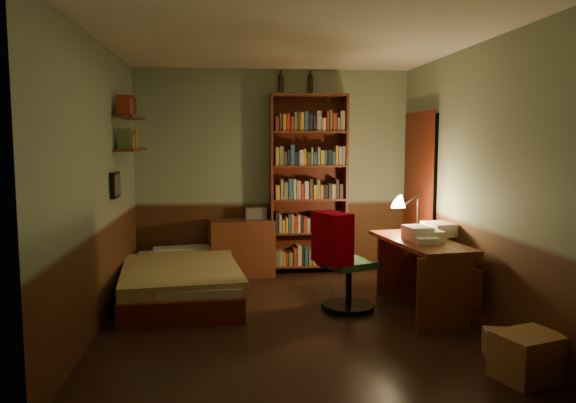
{
  "coord_description": "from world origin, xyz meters",
  "views": [
    {
      "loc": [
        -0.59,
        -5.21,
        1.7
      ],
      "look_at": [
        0.0,
        0.25,
        1.1
      ],
      "focal_mm": 35.0,
      "sensor_mm": 36.0,
      "label": 1
    }
  ],
  "objects": [
    {
      "name": "bookshelf",
      "position": [
        0.44,
        1.85,
        1.14
      ],
      "size": [
        0.98,
        0.32,
        2.28
      ],
      "primitive_type": "cube",
      "rotation": [
        0.0,
        0.0,
        -0.01
      ],
      "color": "#542714",
      "rests_on": "ground"
    },
    {
      "name": "wall_shelf_lower",
      "position": [
        -1.64,
        1.1,
        1.6
      ],
      "size": [
        0.2,
        0.9,
        0.03
      ],
      "primitive_type": "cube",
      "color": "#542714",
      "rests_on": "wall_left"
    },
    {
      "name": "door_trim",
      "position": [
        1.69,
        1.3,
        1.0
      ],
      "size": [
        0.02,
        0.98,
        2.08
      ],
      "primitive_type": "cube",
      "color": "#4B170B",
      "rests_on": "ground"
    },
    {
      "name": "desk",
      "position": [
        1.31,
        0.11,
        0.36
      ],
      "size": [
        0.72,
        1.4,
        0.72
      ],
      "primitive_type": "cube",
      "rotation": [
        0.0,
        0.0,
        0.13
      ],
      "color": "#542714",
      "rests_on": "ground"
    },
    {
      "name": "mini_stereo",
      "position": [
        -0.24,
        1.89,
        0.78
      ],
      "size": [
        0.27,
        0.21,
        0.14
      ],
      "primitive_type": "cube",
      "rotation": [
        0.0,
        0.0,
        0.03
      ],
      "color": "#B2B2B7",
      "rests_on": "dresser"
    },
    {
      "name": "framed_picture",
      "position": [
        -1.72,
        0.6,
        1.25
      ],
      "size": [
        0.04,
        0.32,
        0.26
      ],
      "primitive_type": "cube",
      "color": "black",
      "rests_on": "wall_left"
    },
    {
      "name": "wall_right",
      "position": [
        1.76,
        0.0,
        1.3
      ],
      "size": [
        0.02,
        4.0,
        2.6
      ],
      "primitive_type": "cube",
      "color": "gray",
      "rests_on": "ground"
    },
    {
      "name": "red_jacket",
      "position": [
        0.44,
        0.17,
        1.14
      ],
      "size": [
        0.39,
        0.48,
        0.5
      ],
      "primitive_type": "cube",
      "rotation": [
        0.0,
        0.0,
        -0.44
      ],
      "color": "#A70011",
      "rests_on": "office_chair"
    },
    {
      "name": "bed",
      "position": [
        -1.09,
        0.9,
        0.32
      ],
      "size": [
        1.29,
        2.21,
        0.64
      ],
      "primitive_type": "cube",
      "rotation": [
        0.0,
        0.0,
        0.07
      ],
      "color": "olive",
      "rests_on": "ground"
    },
    {
      "name": "desk_lamp",
      "position": [
        1.47,
        0.67,
        1.06
      ],
      "size": [
        0.22,
        0.22,
        0.68
      ],
      "primitive_type": "cone",
      "rotation": [
        0.0,
        0.0,
        -0.08
      ],
      "color": "black",
      "rests_on": "desk"
    },
    {
      "name": "paper_stack",
      "position": [
        1.58,
        0.34,
        0.78
      ],
      "size": [
        0.31,
        0.38,
        0.13
      ],
      "primitive_type": "cube",
      "rotation": [
        0.0,
        0.0,
        0.2
      ],
      "color": "silver",
      "rests_on": "desk"
    },
    {
      "name": "wall_left",
      "position": [
        -1.76,
        0.0,
        1.3
      ],
      "size": [
        0.02,
        4.0,
        2.6
      ],
      "primitive_type": "cube",
      "color": "gray",
      "rests_on": "ground"
    },
    {
      "name": "dresser",
      "position": [
        -0.43,
        1.77,
        0.35
      ],
      "size": [
        0.84,
        0.49,
        0.71
      ],
      "primitive_type": "cube",
      "rotation": [
        0.0,
        0.0,
        0.12
      ],
      "color": "#542714",
      "rests_on": "ground"
    },
    {
      "name": "bottle_right",
      "position": [
        0.47,
        1.96,
        2.4
      ],
      "size": [
        0.08,
        0.08,
        0.24
      ],
      "primitive_type": "cylinder",
      "rotation": [
        0.0,
        0.0,
        0.22
      ],
      "color": "black",
      "rests_on": "bookshelf"
    },
    {
      "name": "ceiling",
      "position": [
        0.0,
        0.0,
        2.61
      ],
      "size": [
        3.5,
        4.0,
        0.02
      ],
      "primitive_type": "cube",
      "color": "silver",
      "rests_on": "wall_back"
    },
    {
      "name": "wall_shelf_upper",
      "position": [
        -1.64,
        1.1,
        1.95
      ],
      "size": [
        0.2,
        0.9,
        0.03
      ],
      "primitive_type": "cube",
      "color": "#542714",
      "rests_on": "wall_left"
    },
    {
      "name": "floor",
      "position": [
        0.0,
        0.0,
        -0.01
      ],
      "size": [
        3.5,
        4.0,
        0.02
      ],
      "primitive_type": "cube",
      "color": "black",
      "rests_on": "ground"
    },
    {
      "name": "cardboard_box_a",
      "position": [
        1.53,
        -1.57,
        0.17
      ],
      "size": [
        0.53,
        0.48,
        0.33
      ],
      "primitive_type": "cube",
      "rotation": [
        0.0,
        0.0,
        0.31
      ],
      "color": "#A5784A",
      "rests_on": "ground"
    },
    {
      "name": "doorway",
      "position": [
        1.72,
        1.3,
        1.0
      ],
      "size": [
        0.06,
        0.9,
        2.0
      ],
      "primitive_type": "cube",
      "color": "black",
      "rests_on": "ground"
    },
    {
      "name": "bottle_left",
      "position": [
        0.1,
        1.96,
        2.4
      ],
      "size": [
        0.07,
        0.07,
        0.24
      ],
      "primitive_type": "cylinder",
      "rotation": [
        0.0,
        0.0,
        -0.17
      ],
      "color": "black",
      "rests_on": "bookshelf"
    },
    {
      "name": "wall_front",
      "position": [
        0.0,
        -2.01,
        1.3
      ],
      "size": [
        3.5,
        0.02,
        2.6
      ],
      "primitive_type": "cube",
      "color": "gray",
      "rests_on": "ground"
    },
    {
      "name": "cardboard_box_b",
      "position": [
        1.56,
        -1.14,
        0.1
      ],
      "size": [
        0.34,
        0.31,
        0.2
      ],
      "primitive_type": "cube",
      "rotation": [
        0.0,
        0.0,
        -0.26
      ],
      "color": "#A5784A",
      "rests_on": "ground"
    },
    {
      "name": "wall_back",
      "position": [
        0.0,
        2.01,
        1.3
      ],
      "size": [
        3.5,
        0.02,
        2.6
      ],
      "primitive_type": "cube",
      "color": "gray",
      "rests_on": "ground"
    },
    {
      "name": "office_chair",
      "position": [
        0.61,
        0.2,
        0.44
      ],
      "size": [
        0.56,
        0.53,
        0.89
      ],
      "primitive_type": "cube",
      "rotation": [
        0.0,
        0.0,
        0.39
      ],
      "color": "#2D5A2E",
      "rests_on": "ground"
    }
  ]
}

